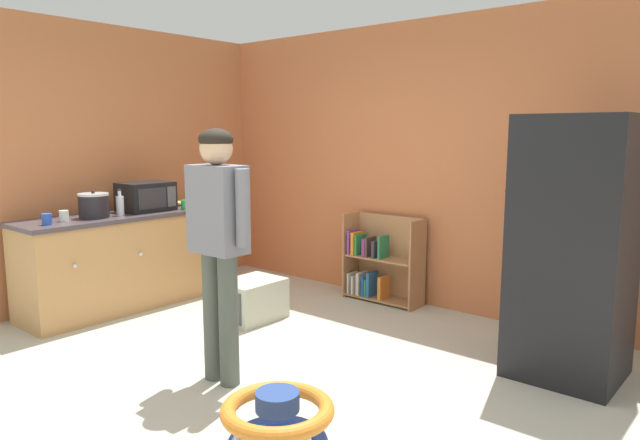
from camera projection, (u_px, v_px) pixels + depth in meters
name	position (u px, v px, depth m)	size (l,w,h in m)	color
ground_plane	(254.00, 382.00, 3.90)	(12.00, 12.00, 0.00)	#BDB8A4
back_wall	(432.00, 166.00, 5.46)	(5.20, 0.06, 2.70)	#C96F42
left_side_wall	(133.00, 163.00, 5.98)	(0.06, 2.99, 2.70)	#C47243
kitchen_counter	(123.00, 260.00, 5.52)	(0.65, 1.92, 0.90)	tan
refrigerator	(573.00, 248.00, 3.90)	(0.73, 0.68, 1.78)	black
bookshelf	(380.00, 264.00, 5.75)	(0.80, 0.28, 0.85)	#AA754B
standing_person	(218.00, 232.00, 3.76)	(0.57, 0.22, 1.69)	#4D564C
baby_walker	(278.00, 421.00, 3.05)	(0.60, 0.60, 0.32)	#284CB4
pet_carrier	(252.00, 300.00, 5.18)	(0.42, 0.55, 0.36)	beige
microwave	(146.00, 197.00, 5.65)	(0.37, 0.48, 0.28)	black
crock_pot	(94.00, 205.00, 5.20)	(0.27, 0.27, 0.25)	black
banana_bunch	(181.00, 203.00, 6.08)	(0.15, 0.16, 0.04)	yellow
clear_bottle	(120.00, 205.00, 5.33)	(0.07, 0.07, 0.25)	silver
white_cup	(64.00, 216.00, 5.00)	(0.08, 0.08, 0.10)	white
yellow_cup	(102.00, 209.00, 5.43)	(0.08, 0.08, 0.10)	yellow
green_cup	(185.00, 205.00, 5.76)	(0.08, 0.08, 0.10)	green
blue_cup	(47.00, 219.00, 4.81)	(0.08, 0.08, 0.10)	blue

